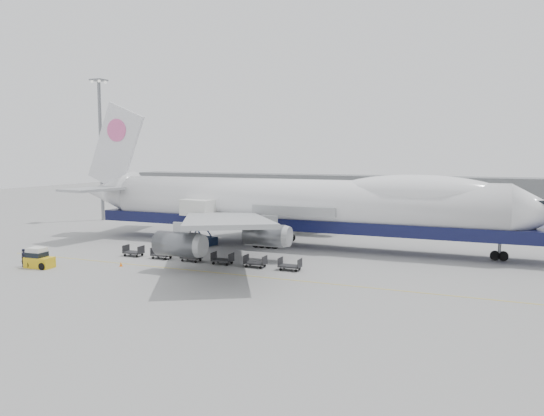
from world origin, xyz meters
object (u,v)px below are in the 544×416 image
at_px(baggage_tug, 38,259).
at_px(ground_worker, 24,258).
at_px(catering_truck, 198,219).
at_px(airliner, 300,204).

xyz_separation_m(baggage_tug, ground_worker, (-1.87, -0.19, 0.01)).
distance_m(catering_truck, baggage_tug, 21.32).
bearing_deg(baggage_tug, airliner, 43.48).
bearing_deg(catering_truck, ground_worker, -107.29).
bearing_deg(baggage_tug, ground_worker, -177.65).
bearing_deg(airliner, ground_worker, -135.15).
height_order(airliner, catering_truck, airliner).
relative_size(baggage_tug, ground_worker, 1.57).
distance_m(catering_truck, ground_worker, 22.29).
distance_m(baggage_tug, ground_worker, 1.88).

